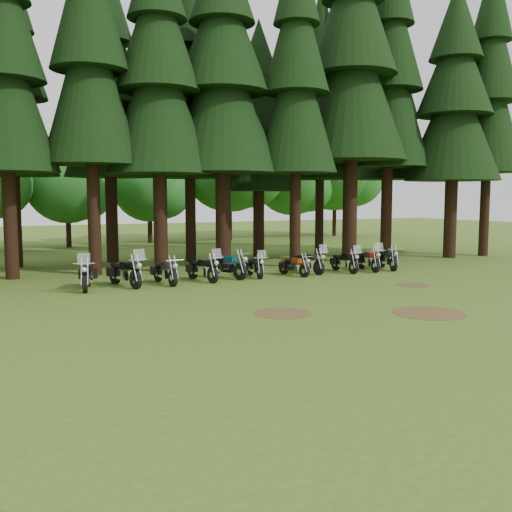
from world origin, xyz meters
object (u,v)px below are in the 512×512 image
object	(u,v)px
motorcycle_0	(87,276)
motorcycle_1	(125,273)
motorcycle_6	(294,267)
motorcycle_4	(227,267)
motorcycle_9	(368,261)
motorcycle_3	(203,270)
motorcycle_10	(388,260)
motorcycle_8	(345,263)
motorcycle_5	(255,267)
motorcycle_2	(165,273)
motorcycle_7	(308,263)

from	to	relation	value
motorcycle_0	motorcycle_1	distance (m)	1.51
motorcycle_6	motorcycle_4	bearing A→B (deg)	156.37
motorcycle_0	motorcycle_4	distance (m)	6.07
motorcycle_4	motorcycle_9	bearing A→B (deg)	-25.38
motorcycle_3	motorcycle_10	world-z (taller)	motorcycle_3
motorcycle_9	motorcycle_0	bearing A→B (deg)	-168.76
motorcycle_4	motorcycle_1	bearing A→B (deg)	164.74
motorcycle_6	motorcycle_9	bearing A→B (deg)	-12.11
motorcycle_3	motorcycle_4	distance (m)	1.30
motorcycle_0	motorcycle_1	size ratio (longest dim) A/B	0.97
motorcycle_1	motorcycle_6	xyz separation A→B (m)	(7.59, -0.33, -0.12)
motorcycle_0	motorcycle_8	size ratio (longest dim) A/B	1.12
motorcycle_5	motorcycle_6	size ratio (longest dim) A/B	1.05
motorcycle_2	motorcycle_5	bearing A→B (deg)	-1.27
motorcycle_5	motorcycle_6	distance (m)	1.79
motorcycle_9	motorcycle_6	bearing A→B (deg)	-168.36
motorcycle_1	motorcycle_4	size ratio (longest dim) A/B	1.07
motorcycle_6	motorcycle_10	xyz separation A→B (m)	(5.33, -0.07, 0.07)
motorcycle_3	motorcycle_9	distance (m)	8.45
motorcycle_3	motorcycle_7	bearing A→B (deg)	-9.32
motorcycle_3	motorcycle_8	world-z (taller)	motorcycle_3
motorcycle_0	motorcycle_2	xyz separation A→B (m)	(3.12, 0.01, -0.04)
motorcycle_4	motorcycle_9	world-z (taller)	motorcycle_9
motorcycle_8	motorcycle_1	bearing A→B (deg)	-179.97
motorcycle_5	motorcycle_3	bearing A→B (deg)	-167.98
motorcycle_2	motorcycle_3	distance (m)	1.68
motorcycle_1	motorcycle_7	distance (m)	8.64
motorcycle_6	motorcycle_7	distance (m)	1.14
motorcycle_3	motorcycle_5	bearing A→B (deg)	-7.92
motorcycle_9	motorcycle_8	bearing A→B (deg)	-170.29
motorcycle_9	motorcycle_10	xyz separation A→B (m)	(1.18, -0.01, -0.01)
motorcycle_3	motorcycle_6	distance (m)	4.30
motorcycle_1	motorcycle_7	bearing A→B (deg)	-12.80
motorcycle_2	motorcycle_7	xyz separation A→B (m)	(7.01, 0.20, 0.01)
motorcycle_6	motorcycle_8	world-z (taller)	motorcycle_8
motorcycle_10	motorcycle_7	bearing A→B (deg)	-167.36
motorcycle_2	motorcycle_9	distance (m)	10.12
motorcycle_5	motorcycle_8	size ratio (longest dim) A/B	0.95
motorcycle_0	motorcycle_7	xyz separation A→B (m)	(10.14, 0.21, -0.03)
motorcycle_5	motorcycle_10	bearing A→B (deg)	5.27
motorcycle_7	motorcycle_8	distance (m)	1.81
motorcycle_1	motorcycle_5	bearing A→B (deg)	-12.38
motorcycle_6	motorcycle_1	bearing A→B (deg)	166.33
motorcycle_2	motorcycle_3	xyz separation A→B (m)	(1.68, 0.09, 0.02)
motorcycle_1	motorcycle_8	bearing A→B (deg)	-15.36
motorcycle_4	motorcycle_7	xyz separation A→B (m)	(4.08, -0.23, -0.03)
motorcycle_1	motorcycle_9	size ratio (longest dim) A/B	1.09
motorcycle_8	motorcycle_7	bearing A→B (deg)	167.72
motorcycle_6	motorcycle_8	size ratio (longest dim) A/B	0.91
motorcycle_1	motorcycle_3	world-z (taller)	motorcycle_1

